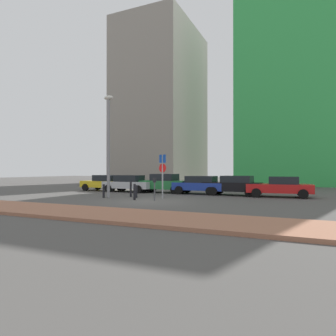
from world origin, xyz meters
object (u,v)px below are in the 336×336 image
traffic_bollard_edge (135,192)px  traffic_bollard_far (104,191)px  street_lamp (108,138)px  parked_car_yellow (105,183)px  parked_car_black (233,185)px  parked_car_silver (129,183)px  traffic_bollard_mid (131,189)px  parked_car_red (280,187)px  parked_car_blue (200,184)px  traffic_bollard_near (136,191)px  parking_sign_post (163,170)px  parking_meter (155,186)px  parked_car_green (163,183)px

traffic_bollard_edge → traffic_bollard_far: bearing=171.8°
street_lamp → traffic_bollard_edge: street_lamp is taller
parked_car_yellow → parked_car_black: size_ratio=1.01×
parked_car_silver → traffic_bollard_mid: size_ratio=4.23×
parked_car_silver → parked_car_red: 12.31m
parked_car_blue → traffic_bollard_mid: size_ratio=3.75×
traffic_bollard_near → traffic_bollard_edge: 1.59m
parking_sign_post → parking_meter: size_ratio=2.09×
parked_car_silver → parked_car_blue: 6.37m
parked_car_green → parking_sign_post: bearing=-65.3°
parked_car_blue → traffic_bollard_edge: (-2.31, -6.11, -0.25)m
parked_car_silver → parking_meter: parked_car_silver is taller
parked_car_silver → street_lamp: 6.48m
parked_car_green → parking_meter: size_ratio=3.02×
street_lamp → parked_car_yellow: bearing=128.3°
parked_car_black → traffic_bollard_edge: bearing=-129.4°
parked_car_green → traffic_bollard_far: bearing=-106.3°
traffic_bollard_near → traffic_bollard_mid: (-0.60, 0.27, 0.12)m
traffic_bollard_edge → parked_car_black: bearing=50.6°
traffic_bollard_mid → parked_car_blue: bearing=50.6°
traffic_bollard_mid → traffic_bollard_far: traffic_bollard_mid is taller
parked_car_silver → traffic_bollard_near: size_ratio=5.40×
parked_car_red → street_lamp: (-10.64, -5.39, 3.38)m
parked_car_green → traffic_bollard_edge: (0.96, -6.29, -0.30)m
traffic_bollard_near → parked_car_green: bearing=92.8°
parked_car_green → traffic_bollard_near: (0.24, -4.88, -0.38)m
parked_car_black → parked_car_red: size_ratio=0.97×
parked_car_silver → parked_car_blue: size_ratio=1.13×
parked_car_black → street_lamp: street_lamp is taller
parked_car_blue → traffic_bollard_mid: bearing=-129.4°
parked_car_green → traffic_bollard_near: parked_car_green is taller
parked_car_green → street_lamp: size_ratio=0.61×
parked_car_blue → traffic_bollard_near: parked_car_blue is taller
parked_car_yellow → parked_car_black: parked_car_black is taller
parked_car_blue → parked_car_yellow: bearing=-179.4°
traffic_bollard_near → parked_car_blue: bearing=57.2°
traffic_bollard_near → traffic_bollard_edge: size_ratio=0.84×
parked_car_green → traffic_bollard_mid: bearing=-94.5°
parked_car_blue → parked_car_green: bearing=176.9°
traffic_bollard_far → traffic_bollard_edge: size_ratio=0.91×
parking_sign_post → traffic_bollard_mid: size_ratio=2.72×
parked_car_red → parking_sign_post: (-7.11, -4.19, 1.12)m
parked_car_black → traffic_bollard_edge: size_ratio=4.26×
parked_car_yellow → parked_car_red: 14.99m
parked_car_silver → traffic_bollard_near: parked_car_silver is taller
parked_car_red → parked_car_blue: bearing=178.0°
parked_car_red → parking_sign_post: size_ratio=1.51×
parked_car_black → street_lamp: bearing=-143.0°
traffic_bollard_mid → traffic_bollard_edge: 2.14m
parked_car_green → street_lamp: 6.81m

